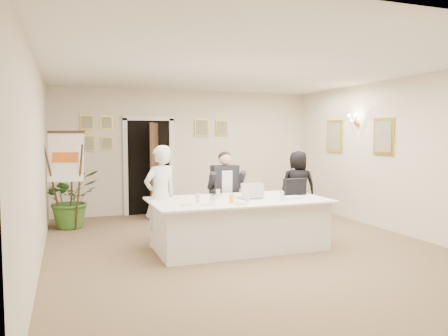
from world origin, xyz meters
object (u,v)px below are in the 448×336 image
Objects in this scene: conference_table at (238,223)px; steel_jug at (213,198)px; oj_glass at (231,199)px; seated_man at (226,192)px; standing_man at (161,196)px; laptop at (249,189)px; standing_woman at (298,186)px; potted_palm at (71,199)px; laptop_bag at (295,187)px; paper_stack at (292,197)px; flip_chart at (68,186)px.

steel_jug reaches higher than conference_table.
seated_man is at bearing 73.45° from oj_glass.
laptop is (1.34, -0.45, 0.11)m from standing_man.
standing_woman reaches higher than conference_table.
laptop_bag is at bearing -33.77° from potted_palm.
laptop is (0.20, 0.04, 0.52)m from conference_table.
oj_glass is (-1.07, -0.12, 0.05)m from paper_stack.
standing_man is at bearing 168.58° from laptop_bag.
flip_chart is 1.24× the size of standing_woman.
standing_man is at bearing -51.78° from flip_chart.
steel_jug reaches higher than paper_stack.
standing_man is at bearing -56.33° from potted_palm.
flip_chart is 16.53× the size of steel_jug.
conference_table is 21.18× the size of oj_glass.
conference_table is 2.45m from standing_woman.
standing_woman is 3.75× the size of laptop_bag.
oj_glass is at bearing 113.11° from standing_man.
potted_palm is 3.69× the size of paper_stack.
potted_palm is at bearing 141.22° from laptop.
laptop is at bearing 136.96° from standing_man.
seated_man is 1.38m from oj_glass.
paper_stack is at bearing 135.96° from standing_man.
standing_woman is 1.31× the size of potted_palm.
standing_man is 1.21m from oj_glass.
flip_chart is 4.15m from laptop_bag.
standing_woman is at bearing 40.40° from oj_glass.
laptop is at bearing 57.44° from standing_woman.
standing_man is (-1.14, 0.48, 0.42)m from conference_table.
steel_jug is at bearing -52.73° from potted_palm.
paper_stack is at bearing -3.04° from steel_jug.
seated_man is 1.35× the size of potted_palm.
paper_stack is at bearing 6.43° from oj_glass.
conference_table is at bearing -175.78° from laptop_bag.
flip_chart is 3.48m from laptop.
seated_man reaches higher than laptop_bag.
laptop is 3.47× the size of steel_jug.
paper_stack reaches higher than conference_table.
standing_man is at bearing 157.06° from conference_table.
seated_man is at bearing -24.89° from flip_chart.
paper_stack is (0.68, -1.20, 0.04)m from seated_man.
laptop_bag is at bearing 6.24° from conference_table.
standing_man reaches higher than laptop.
standing_man is 2.09m from paper_stack.
flip_chart is at bearing 147.46° from laptop_bag.
oj_glass is (-0.44, -0.37, -0.07)m from laptop.
laptop is 0.69m from paper_stack.
laptop_bag is 1.56m from steel_jug.
oj_glass is 0.30m from steel_jug.
flip_chart reaches higher than seated_man.
flip_chart is at bearing -76.41° from standing_man.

